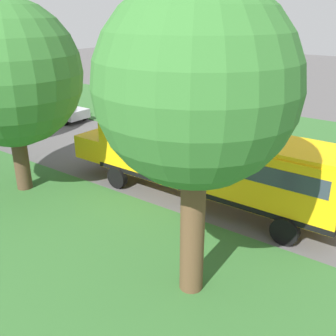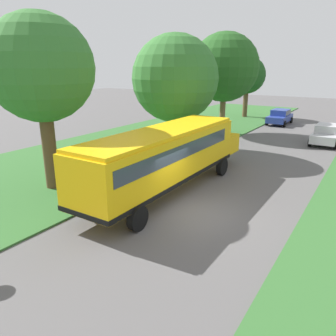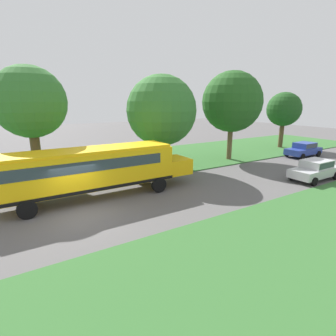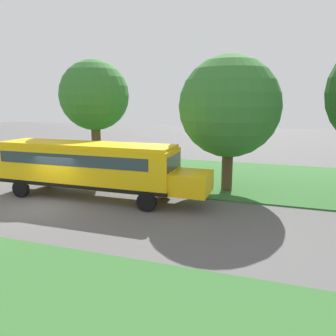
% 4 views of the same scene
% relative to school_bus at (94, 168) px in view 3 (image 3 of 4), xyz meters
% --- Properties ---
extents(ground_plane, '(120.00, 120.00, 0.00)m').
position_rel_school_bus_xyz_m(ground_plane, '(2.29, -1.50, -1.92)').
color(ground_plane, '#565454').
extents(grass_verge, '(12.00, 80.00, 0.08)m').
position_rel_school_bus_xyz_m(grass_verge, '(-7.71, -1.50, -1.88)').
color(grass_verge, '#33662D').
rests_on(grass_verge, ground).
extents(school_bus, '(2.84, 12.42, 3.16)m').
position_rel_school_bus_xyz_m(school_bus, '(0.00, 0.00, 0.00)').
color(school_bus, yellow).
rests_on(school_bus, ground).
extents(car_silver_nearest, '(2.02, 4.40, 1.56)m').
position_rel_school_bus_xyz_m(car_silver_nearest, '(5.09, 15.69, -1.05)').
color(car_silver_nearest, '#B7B7BC').
rests_on(car_silver_nearest, ground).
extents(car_blue_middle, '(2.02, 4.40, 1.56)m').
position_rel_school_bus_xyz_m(car_blue_middle, '(-0.51, 23.27, -1.05)').
color(car_blue_middle, '#283D93').
rests_on(car_blue_middle, ground).
extents(oak_tree_beside_bus, '(4.98, 4.98, 8.39)m').
position_rel_school_bus_xyz_m(oak_tree_beside_bus, '(-5.25, -2.78, 3.92)').
color(oak_tree_beside_bus, brown).
rests_on(oak_tree_beside_bus, ground).
extents(oak_tree_roadside_mid, '(6.00, 6.00, 8.18)m').
position_rel_school_bus_xyz_m(oak_tree_roadside_mid, '(-3.96, 7.13, 3.16)').
color(oak_tree_roadside_mid, '#4C3826').
rests_on(oak_tree_roadside_mid, ground).
extents(oak_tree_far_end, '(5.98, 5.98, 8.88)m').
position_rel_school_bus_xyz_m(oak_tree_far_end, '(-3.73, 15.12, 3.93)').
color(oak_tree_far_end, brown).
rests_on(oak_tree_far_end, ground).
extents(oak_tree_across_road, '(4.26, 4.26, 7.09)m').
position_rel_school_bus_xyz_m(oak_tree_across_road, '(-5.33, 26.11, 3.11)').
color(oak_tree_across_road, brown).
rests_on(oak_tree_across_road, ground).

